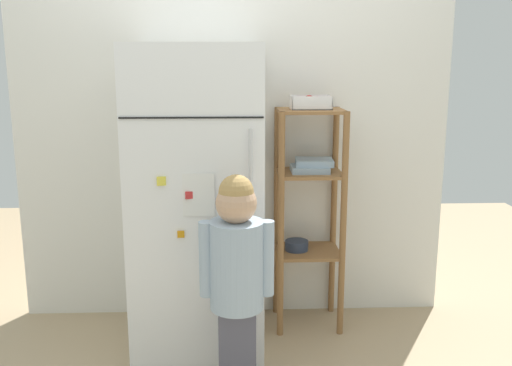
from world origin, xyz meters
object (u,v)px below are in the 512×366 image
object	(u,v)px
fruit_bin	(312,103)
refrigerator	(198,199)
child_standing	(237,264)
pantry_shelf_unit	(309,198)

from	to	relation	value
fruit_bin	refrigerator	bearing A→B (deg)	-165.39
child_standing	pantry_shelf_unit	size ratio (longest dim) A/B	0.82
refrigerator	fruit_bin	xyz separation A→B (m)	(0.63, 0.16, 0.50)
refrigerator	fruit_bin	distance (m)	0.82
refrigerator	child_standing	bearing A→B (deg)	-69.65
refrigerator	pantry_shelf_unit	distance (m)	0.64
fruit_bin	pantry_shelf_unit	bearing A→B (deg)	160.25
refrigerator	fruit_bin	size ratio (longest dim) A/B	7.33
pantry_shelf_unit	fruit_bin	size ratio (longest dim) A/B	5.77
refrigerator	pantry_shelf_unit	bearing A→B (deg)	14.96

